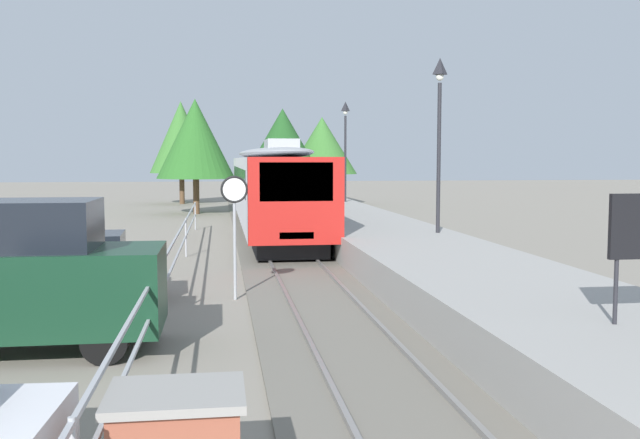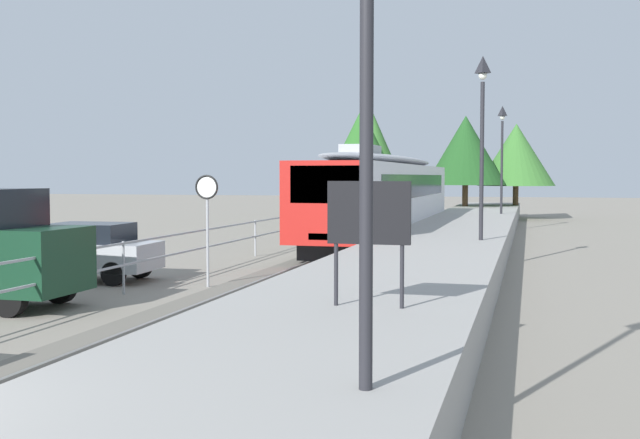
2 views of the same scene
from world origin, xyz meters
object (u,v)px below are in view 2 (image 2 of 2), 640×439
at_px(commuter_train, 385,191).
at_px(platform_lamp_far_end, 502,139).
at_px(platform_lamp_mid_platform, 482,112).
at_px(speed_limit_sign, 207,202).
at_px(platform_notice_board, 369,217).
at_px(parked_hatchback_silver, 83,251).

bearing_deg(commuter_train, platform_lamp_far_end, 58.70).
distance_m(platform_lamp_mid_platform, speed_limit_sign, 8.62).
relative_size(platform_lamp_mid_platform, platform_notice_board, 2.97).
bearing_deg(speed_limit_sign, platform_lamp_mid_platform, 39.44).
xyz_separation_m(platform_lamp_mid_platform, speed_limit_sign, (-6.37, -5.24, -2.50)).
height_order(commuter_train, parked_hatchback_silver, commuter_train).
distance_m(commuter_train, speed_limit_sign, 14.40).
bearing_deg(commuter_train, parked_hatchback_silver, -111.60).
xyz_separation_m(platform_lamp_mid_platform, parked_hatchback_silver, (-10.05, -4.97, -3.83)).
xyz_separation_m(commuter_train, parked_hatchback_silver, (-5.54, -14.00, -1.36)).
height_order(platform_lamp_mid_platform, speed_limit_sign, platform_lamp_mid_platform).
distance_m(platform_lamp_far_end, platform_notice_board, 28.78).
relative_size(platform_notice_board, speed_limit_sign, 0.64).
relative_size(commuter_train, platform_lamp_mid_platform, 3.75).
relative_size(platform_notice_board, parked_hatchback_silver, 0.44).
height_order(platform_lamp_mid_platform, parked_hatchback_silver, platform_lamp_mid_platform).
distance_m(platform_lamp_far_end, speed_limit_sign, 22.73).
xyz_separation_m(commuter_train, platform_notice_board, (3.66, -21.26, 0.04)).
height_order(platform_lamp_mid_platform, platform_notice_board, platform_lamp_mid_platform).
distance_m(platform_lamp_mid_platform, platform_lamp_far_end, 16.44).
height_order(platform_notice_board, parked_hatchback_silver, platform_notice_board).
height_order(commuter_train, platform_notice_board, commuter_train).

